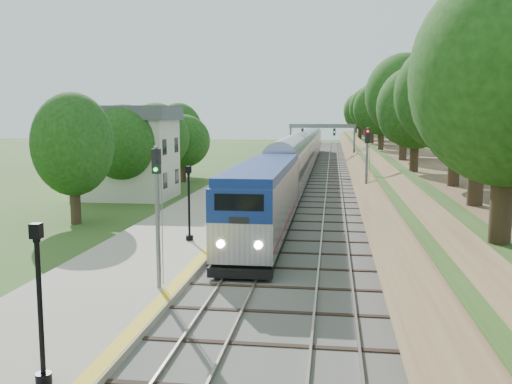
# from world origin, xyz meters

# --- Properties ---
(ground) EXTENTS (320.00, 320.00, 0.00)m
(ground) POSITION_xyz_m (0.00, 0.00, 0.00)
(ground) COLOR #2D4C19
(ground) RESTS_ON ground
(trackbed) EXTENTS (9.50, 170.00, 0.28)m
(trackbed) POSITION_xyz_m (2.00, 60.00, 0.07)
(trackbed) COLOR #4C4944
(trackbed) RESTS_ON ground
(platform) EXTENTS (6.40, 68.00, 0.38)m
(platform) POSITION_xyz_m (-5.20, 16.00, 0.19)
(platform) COLOR gray
(platform) RESTS_ON ground
(yellow_stripe) EXTENTS (0.55, 68.00, 0.01)m
(yellow_stripe) POSITION_xyz_m (-2.35, 16.00, 0.39)
(yellow_stripe) COLOR gold
(yellow_stripe) RESTS_ON platform
(embankment) EXTENTS (10.64, 170.00, 11.70)m
(embankment) POSITION_xyz_m (10.35, 60.00, 1.95)
(embankment) COLOR brown
(embankment) RESTS_ON ground
(station_building) EXTENTS (8.60, 6.60, 8.00)m
(station_building) POSITION_xyz_m (-14.00, 30.00, 4.09)
(station_building) COLOR beige
(station_building) RESTS_ON ground
(signal_gantry) EXTENTS (8.40, 0.38, 6.20)m
(signal_gantry) POSITION_xyz_m (2.47, 54.99, 4.82)
(signal_gantry) COLOR slate
(signal_gantry) RESTS_ON ground
(trees_behind_platform) EXTENTS (7.82, 53.32, 7.21)m
(trees_behind_platform) POSITION_xyz_m (-11.17, 20.67, 4.53)
(trees_behind_platform) COLOR #332316
(trees_behind_platform) RESTS_ON ground
(train) EXTENTS (2.87, 95.47, 4.21)m
(train) POSITION_xyz_m (0.00, 52.29, 2.18)
(train) COLOR black
(train) RESTS_ON trackbed
(lamppost_mid) EXTENTS (0.41, 0.41, 4.13)m
(lamppost_mid) POSITION_xyz_m (-3.32, -4.80, 2.22)
(lamppost_mid) COLOR black
(lamppost_mid) RESTS_ON platform
(lamppost_far) EXTENTS (0.40, 0.40, 4.07)m
(lamppost_far) POSITION_xyz_m (-3.86, 12.18, 2.20)
(lamppost_far) COLOR black
(lamppost_far) RESTS_ON platform
(signal_platform) EXTENTS (0.33, 0.26, 5.59)m
(signal_platform) POSITION_xyz_m (-2.90, 3.56, 3.81)
(signal_platform) COLOR slate
(signal_platform) RESTS_ON platform
(signal_farside) EXTENTS (0.34, 0.27, 6.26)m
(signal_farside) POSITION_xyz_m (6.20, 22.62, 3.95)
(signal_farside) COLOR slate
(signal_farside) RESTS_ON ground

